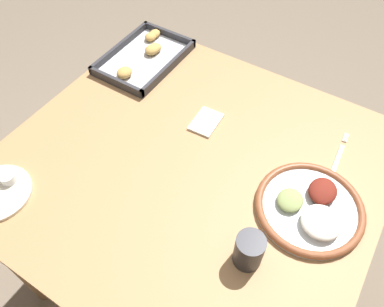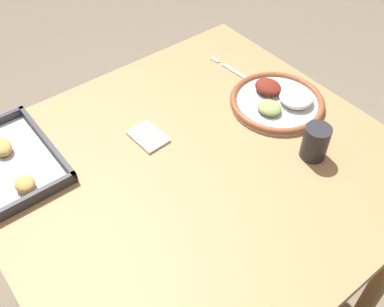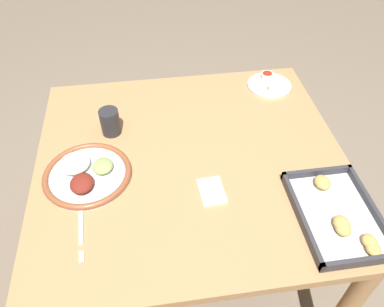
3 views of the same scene
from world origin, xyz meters
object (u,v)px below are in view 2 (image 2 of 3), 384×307
Objects in this scene: dinner_plate at (278,101)px; fork at (238,74)px; napkin at (148,137)px; drinking_cup at (315,142)px; baking_tray at (6,160)px.

dinner_plate reaches higher than fork.
napkin is at bearing 95.11° from fork.
drinking_cup is at bearing -136.57° from napkin.
drinking_cup is at bearing 158.98° from dinner_plate.
drinking_cup is (-0.46, -0.64, 0.03)m from baking_tray.
baking_tray is at bearing 66.77° from napkin.
baking_tray is 0.37m from napkin.
dinner_plate is 1.25× the size of fork.
dinner_plate is 0.40m from napkin.
fork is at bearing -12.50° from drinking_cup.
baking_tray reaches higher than fork.
napkin is (-0.14, -0.34, -0.01)m from baking_tray.
baking_tray reaches higher than napkin.
dinner_plate is at bearing -110.16° from baking_tray.
dinner_plate is 0.22m from drinking_cup.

